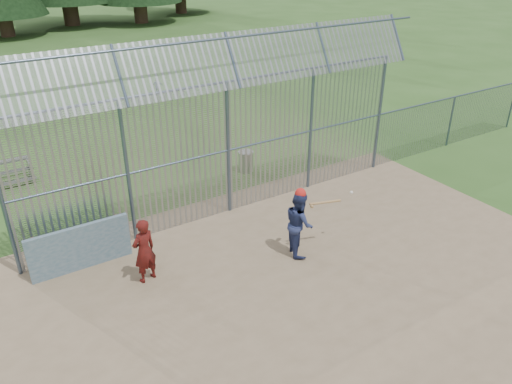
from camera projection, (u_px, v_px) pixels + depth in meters
ground at (298, 268)px, 12.67m from camera, size 120.00×120.00×0.00m
dirt_infield at (310, 278)px, 12.29m from camera, size 14.00×10.00×0.02m
dugout_wall at (80, 248)px, 12.38m from camera, size 2.50×0.12×1.20m
batter at (299, 223)px, 12.88m from camera, size 0.91×1.03×1.77m
onlooker at (144, 251)px, 11.84m from camera, size 0.70×0.55×1.68m
bg_kid_seated at (158, 86)px, 26.07m from camera, size 0.60×0.44×0.94m
batting_gear at (306, 195)px, 12.55m from camera, size 1.66×0.46×0.57m
trash_can at (246, 161)px, 17.71m from camera, size 0.56×0.56×0.82m
backstop_fence at (281, 128)px, 15.02m from camera, size 20.09×0.81×5.30m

